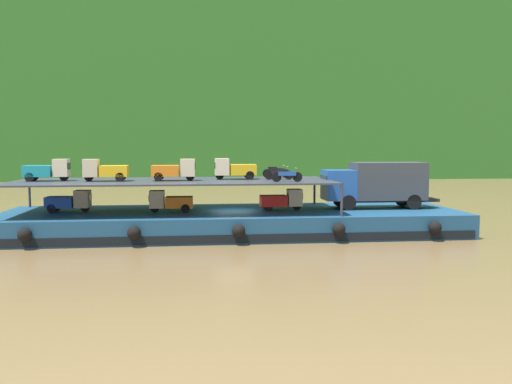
{
  "coord_description": "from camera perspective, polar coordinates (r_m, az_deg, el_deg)",
  "views": [
    {
      "loc": [
        -2.44,
        -34.69,
        5.68
      ],
      "look_at": [
        1.49,
        0.0,
        2.7
      ],
      "focal_mm": 37.67,
      "sensor_mm": 36.0,
      "label": 1
    }
  ],
  "objects": [
    {
      "name": "motorcycle_upper_centre",
      "position": [
        35.16,
        2.42,
        2.03
      ],
      "size": [
        1.9,
        0.55,
        0.87
      ],
      "color": "black",
      "rests_on": "cargo_rack"
    },
    {
      "name": "mini_truck_lower_stern",
      "position": [
        36.27,
        -19.21,
        -0.91
      ],
      "size": [
        2.79,
        1.29,
        1.38
      ],
      "color": "#1E47B7",
      "rests_on": "cargo_barge"
    },
    {
      "name": "ground_plane",
      "position": [
        35.24,
        -2.42,
        -4.4
      ],
      "size": [
        400.0,
        400.0,
        0.0
      ],
      "primitive_type": "plane",
      "color": "brown"
    },
    {
      "name": "mini_truck_lower_aft",
      "position": [
        34.57,
        -9.08,
        -0.98
      ],
      "size": [
        2.76,
        1.23,
        1.38
      ],
      "color": "orange",
      "rests_on": "cargo_barge"
    },
    {
      "name": "mini_truck_lower_mid",
      "position": [
        35.15,
        2.76,
        -0.82
      ],
      "size": [
        2.74,
        1.2,
        1.38
      ],
      "color": "red",
      "rests_on": "cargo_barge"
    },
    {
      "name": "covered_lorry",
      "position": [
        37.1,
        12.68,
        0.92
      ],
      "size": [
        7.88,
        2.36,
        3.1
      ],
      "color": "#1E4C99",
      "rests_on": "cargo_barge"
    },
    {
      "name": "cargo_barge",
      "position": [
        35.09,
        -2.42,
        -3.2
      ],
      "size": [
        29.4,
        8.93,
        1.5
      ],
      "color": "navy",
      "rests_on": "ground"
    },
    {
      "name": "motorcycle_upper_port",
      "position": [
        32.96,
        3.28,
        1.83
      ],
      "size": [
        1.9,
        0.55,
        0.87
      ],
      "color": "black",
      "rests_on": "cargo_rack"
    },
    {
      "name": "mini_truck_upper_bow",
      "position": [
        35.56,
        -2.29,
        2.47
      ],
      "size": [
        2.75,
        1.22,
        1.38
      ],
      "color": "gold",
      "rests_on": "cargo_rack"
    },
    {
      "name": "cargo_rack",
      "position": [
        34.79,
        -8.7,
        1.13
      ],
      "size": [
        20.2,
        7.51,
        2.0
      ],
      "color": "#2D333D",
      "rests_on": "cargo_barge"
    },
    {
      "name": "mini_truck_upper_mid",
      "position": [
        34.86,
        -15.75,
        2.25
      ],
      "size": [
        2.75,
        1.22,
        1.38
      ],
      "color": "gold",
      "rests_on": "cargo_rack"
    },
    {
      "name": "hillside_far_bank",
      "position": [
        108.57,
        -5.25,
        12.3
      ],
      "size": [
        135.0,
        39.79,
        35.03
      ],
      "color": "#286023",
      "rests_on": "ground"
    },
    {
      "name": "mini_truck_upper_stern",
      "position": [
        36.17,
        -21.26,
        2.19
      ],
      "size": [
        2.76,
        1.24,
        1.38
      ],
      "color": "teal",
      "rests_on": "cargo_rack"
    },
    {
      "name": "motorcycle_upper_stbd",
      "position": [
        37.4,
        2.11,
        2.2
      ],
      "size": [
        1.9,
        0.55,
        0.87
      ],
      "color": "black",
      "rests_on": "cargo_rack"
    },
    {
      "name": "mini_truck_upper_fore",
      "position": [
        34.39,
        -8.66,
        2.34
      ],
      "size": [
        2.75,
        1.22,
        1.38
      ],
      "color": "orange",
      "rests_on": "cargo_rack"
    }
  ]
}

